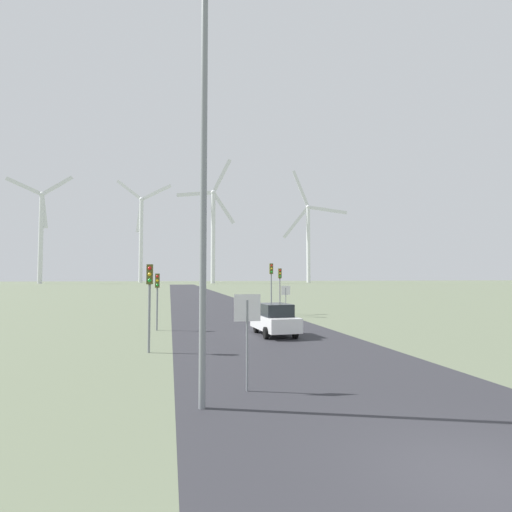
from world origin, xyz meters
The scene contains 14 objects.
ground_plane centered at (0.00, 0.00, 0.00)m, with size 600.00×600.00×0.00m, color #667056.
road_surface centered at (0.00, 48.00, 0.00)m, with size 10.00×240.00×0.01m.
streetlamp centered at (-4.32, 4.61, 7.13)m, with size 2.90×0.32×11.68m.
stop_sign_near centered at (-2.89, 5.87, 2.01)m, with size 0.81×0.07×2.87m.
stop_sign_far centered at (4.82, 27.85, 1.81)m, with size 0.81×0.07×2.59m.
traffic_light_post_near_left centered at (-6.05, 12.67, 2.89)m, with size 0.28×0.33×3.95m.
traffic_light_post_near_right centered at (3.33, 27.14, 3.29)m, with size 0.28×0.34×4.52m.
traffic_light_post_mid_left centered at (-5.92, 20.18, 2.64)m, with size 0.28×0.34×3.59m.
traffic_light_post_mid_right centered at (4.68, 29.25, 3.03)m, with size 0.28×0.34×4.14m.
car_approaching centered at (0.82, 16.58, 0.91)m, with size 2.11×4.23×1.83m.
wind_turbine_far_left centered at (-67.38, 207.83, 26.97)m, with size 29.00×7.42×54.97m.
wind_turbine_left centered at (-21.53, 233.29, 29.62)m, with size 31.73×13.45×60.69m.
wind_turbine_center centered at (16.33, 196.30, 28.55)m, with size 29.28×8.52×63.82m.
wind_turbine_right centered at (73.24, 212.53, 27.78)m, with size 36.90×8.04×65.38m.
Camera 1 is at (-5.18, -5.90, 3.39)m, focal length 28.00 mm.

